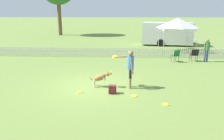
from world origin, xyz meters
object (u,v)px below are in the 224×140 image
(handler_person, at_px, (130,65))
(frisbee_near_dog, at_px, (134,96))
(leaping_dog, at_px, (101,77))
(spectator_standing, at_px, (207,48))
(frisbee_midfield, at_px, (165,104))
(frisbee_near_handler, at_px, (79,92))
(folding_chair_blue_left, at_px, (194,54))
(canopy_tent_main, at_px, (177,24))
(backpack_on_grass, at_px, (112,89))
(equipment_trailer, at_px, (167,33))
(folding_chair_center, at_px, (176,55))

(handler_person, xyz_separation_m, frisbee_near_dog, (0.18, -1.02, -1.03))
(leaping_dog, xyz_separation_m, spectator_standing, (6.50, 5.40, 0.46))
(frisbee_midfield, height_order, spectator_standing, spectator_standing)
(frisbee_near_handler, distance_m, folding_chair_blue_left, 9.04)
(leaping_dog, xyz_separation_m, canopy_tent_main, (5.42, 9.43, 1.80))
(backpack_on_grass, xyz_separation_m, equipment_trailer, (4.72, 13.70, 1.01))
(frisbee_near_handler, xyz_separation_m, folding_chair_center, (5.30, 5.96, 0.48))
(folding_chair_center, bearing_deg, frisbee_midfield, 55.40)
(handler_person, xyz_separation_m, equipment_trailer, (4.02, 12.95, 0.14))
(folding_chair_center, bearing_deg, frisbee_near_dog, 44.96)
(canopy_tent_main, height_order, spectator_standing, canopy_tent_main)
(canopy_tent_main, bearing_deg, spectator_standing, -75.02)
(equipment_trailer, bearing_deg, spectator_standing, -73.36)
(frisbee_near_handler, distance_m, backpack_on_grass, 1.40)
(handler_person, height_order, frisbee_near_dog, handler_person)
(handler_person, distance_m, backpack_on_grass, 1.34)
(handler_person, xyz_separation_m, folding_chair_center, (3.21, 5.23, -0.55))
(canopy_tent_main, xyz_separation_m, spectator_standing, (1.08, -4.03, -1.34))
(frisbee_near_dog, relative_size, frisbee_midfield, 1.00)
(leaping_dog, xyz_separation_m, equipment_trailer, (5.27, 12.91, 0.72))
(leaping_dog, relative_size, frisbee_near_handler, 4.65)
(leaping_dog, height_order, frisbee_near_handler, leaping_dog)
(frisbee_near_dog, height_order, spectator_standing, spectator_standing)
(folding_chair_blue_left, distance_m, spectator_standing, 0.87)
(backpack_on_grass, relative_size, canopy_tent_main, 0.12)
(frisbee_near_handler, xyz_separation_m, spectator_standing, (7.33, 6.17, 0.90))
(leaping_dog, relative_size, frisbee_near_dog, 4.65)
(frisbee_near_dog, relative_size, backpack_on_grass, 0.70)
(frisbee_near_dog, relative_size, folding_chair_center, 0.29)
(frisbee_midfield, distance_m, equipment_trailer, 15.04)
(leaping_dog, relative_size, canopy_tent_main, 0.40)
(folding_chair_blue_left, xyz_separation_m, spectator_standing, (0.77, -0.03, 0.41))
(frisbee_near_dog, relative_size, folding_chair_blue_left, 0.28)
(frisbee_near_handler, relative_size, folding_chair_center, 0.29)
(frisbee_midfield, xyz_separation_m, canopy_tent_main, (2.89, 11.26, 2.24))
(leaping_dog, bearing_deg, backpack_on_grass, 37.71)
(leaping_dog, bearing_deg, frisbee_midfield, 56.47)
(frisbee_midfield, bearing_deg, equipment_trailer, 79.45)
(handler_person, relative_size, frisbee_midfield, 6.91)
(frisbee_near_dog, height_order, backpack_on_grass, backpack_on_grass)
(folding_chair_blue_left, height_order, folding_chair_center, folding_chair_blue_left)
(frisbee_near_dog, xyz_separation_m, canopy_tent_main, (3.99, 10.49, 2.24))
(frisbee_midfield, xyz_separation_m, folding_chair_blue_left, (3.21, 7.26, 0.50))
(handler_person, xyz_separation_m, frisbee_near_handler, (-2.09, -0.73, -1.03))
(frisbee_near_dog, bearing_deg, equipment_trailer, 74.63)
(backpack_on_grass, bearing_deg, leaping_dog, 125.34)
(leaping_dog, relative_size, folding_chair_center, 1.35)
(frisbee_near_dog, bearing_deg, handler_person, 99.87)
(handler_person, bearing_deg, folding_chair_blue_left, -36.97)
(frisbee_midfield, bearing_deg, frisbee_near_dog, 145.10)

